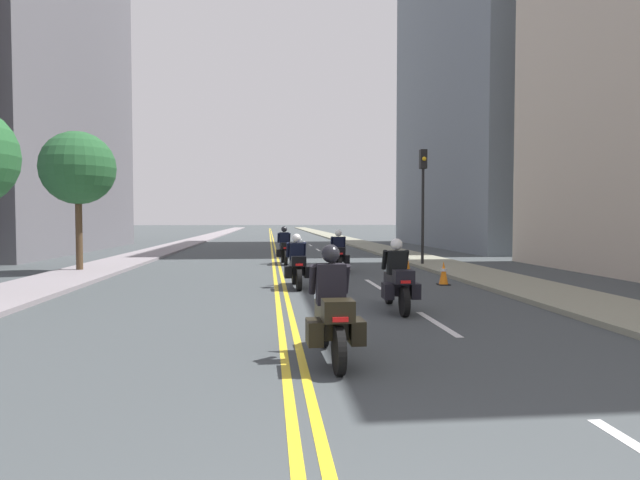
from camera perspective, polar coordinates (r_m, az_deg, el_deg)
The scene contains 18 objects.
ground_plane at distance 49.63m, azimuth -5.27°, elevation -0.02°, with size 264.00×264.00×0.00m, color #3F4547.
sidewalk_left at distance 50.06m, azimuth -13.24°, elevation 0.02°, with size 2.46×144.00×0.12m, color gray.
sidewalk_right at distance 50.15m, azimuth 2.69°, elevation 0.08°, with size 2.46×144.00×0.12m, color gray.
centreline_yellow_inner at distance 49.63m, azimuth -5.40°, elevation -0.02°, with size 0.12×132.00×0.01m, color yellow.
centreline_yellow_outer at distance 49.63m, azimuth -5.13°, elevation -0.02°, with size 0.12×132.00×0.01m, color yellow.
lane_dashes_white at distance 30.82m, azimuth 0.30°, elevation -1.41°, with size 0.14×56.40×0.01m.
building_left_1 at distance 38.83m, azimuth -29.96°, elevation 21.19°, with size 8.03×19.77×29.52m.
building_right_1 at distance 41.52m, azimuth 16.71°, elevation 20.99°, with size 6.61×19.90×30.74m.
motorcycle_0 at distance 7.32m, azimuth 1.28°, elevation -8.11°, with size 0.77×2.13×1.63m.
motorcycle_1 at distance 11.43m, azimuth 8.45°, elevation -4.50°, with size 0.78×2.25×1.57m.
motorcycle_2 at distance 15.11m, azimuth -2.55°, elevation -2.83°, with size 0.78×2.14×1.57m.
motorcycle_3 at distance 19.91m, azimuth 2.04°, elevation -1.60°, with size 0.78×2.20×1.59m.
motorcycle_4 at distance 23.07m, azimuth -3.92°, elevation -0.98°, with size 0.78×2.16×1.68m.
traffic_cone_0 at distance 20.28m, azimuth 9.50°, elevation -2.37°, with size 0.31×0.31×0.71m.
traffic_cone_1 at distance 16.20m, azimuth 13.36°, elevation -3.55°, with size 0.35×0.35×0.72m.
traffic_cone_2 at distance 19.90m, azimuth 8.62°, elevation -2.30°, with size 0.31×0.31×0.82m.
traffic_light_near at distance 22.34m, azimuth 11.20°, elevation 5.79°, with size 0.28×0.38×4.90m.
street_tree_0 at distance 21.33m, azimuth -24.95°, elevation 7.10°, with size 2.68×2.68×5.22m.
Camera 1 is at (-0.34, -1.59, 1.99)m, focal length 29.27 mm.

